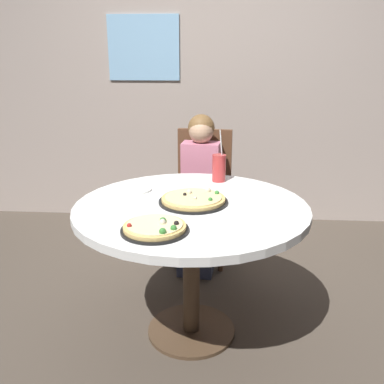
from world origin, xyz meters
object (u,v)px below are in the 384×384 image
object	(u,v)px
dining_table	(191,223)
pizza_cheese	(155,228)
chair_wooden	(203,188)
diner_child	(199,202)
pizza_veggie	(194,200)
plate_small	(135,189)
soda_cup	(219,168)

from	to	relation	value
dining_table	pizza_cheese	bearing A→B (deg)	-109.98
chair_wooden	diner_child	world-z (taller)	diner_child
pizza_veggie	plate_small	xyz separation A→B (m)	(-0.34, 0.18, -0.01)
dining_table	pizza_cheese	size ratio (longest dim) A/B	4.03
pizza_cheese	pizza_veggie	bearing A→B (deg)	70.13
dining_table	pizza_cheese	xyz separation A→B (m)	(-0.13, -0.35, 0.12)
soda_cup	dining_table	bearing A→B (deg)	-107.15
dining_table	pizza_cheese	world-z (taller)	pizza_cheese
pizza_veggie	soda_cup	bearing A→B (deg)	72.94
dining_table	soda_cup	bearing A→B (deg)	72.85
pizza_cheese	soda_cup	bearing A→B (deg)	71.56
dining_table	plate_small	size ratio (longest dim) A/B	6.54
chair_wooden	soda_cup	size ratio (longest dim) A/B	3.09
chair_wooden	plate_small	distance (m)	0.88
dining_table	pizza_cheese	distance (m)	0.39
dining_table	chair_wooden	xyz separation A→B (m)	(0.01, 0.99, -0.12)
soda_cup	plate_small	bearing A→B (deg)	-154.81
chair_wooden	diner_child	bearing A→B (deg)	-94.90
diner_child	soda_cup	world-z (taller)	diner_child
diner_child	dining_table	bearing A→B (deg)	-89.50
pizza_cheese	plate_small	world-z (taller)	pizza_cheese
pizza_cheese	soda_cup	world-z (taller)	soda_cup
dining_table	pizza_veggie	size ratio (longest dim) A/B	3.34
diner_child	soda_cup	size ratio (longest dim) A/B	3.51
pizza_veggie	pizza_cheese	world-z (taller)	same
chair_wooden	diner_child	xyz separation A→B (m)	(-0.02, -0.18, -0.05)
dining_table	diner_child	size ratio (longest dim) A/B	1.09
chair_wooden	soda_cup	bearing A→B (deg)	-77.67
chair_wooden	pizza_veggie	distance (m)	0.99
pizza_veggie	plate_small	distance (m)	0.38
dining_table	soda_cup	distance (m)	0.48
pizza_veggie	soda_cup	size ratio (longest dim) A/B	1.14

